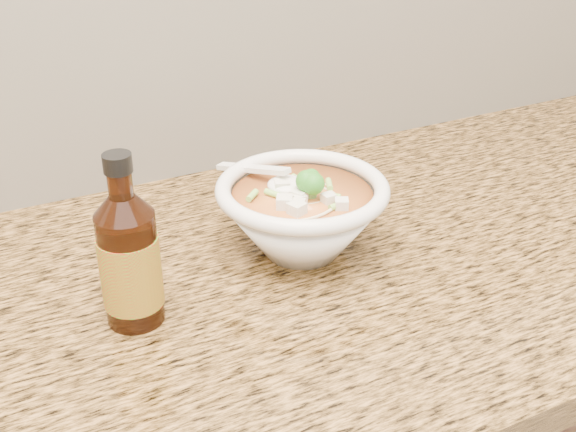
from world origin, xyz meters
name	(u,v)px	position (x,y,z in m)	size (l,w,h in m)	color
counter_slab	(79,336)	(0.00, 1.68, 0.88)	(4.00, 0.68, 0.04)	olive
soup_bowl	(302,216)	(0.29, 1.70, 0.95)	(0.22, 0.24, 0.12)	white
hot_sauce_bottle	(130,261)	(0.06, 1.65, 0.98)	(0.08, 0.08, 0.20)	black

